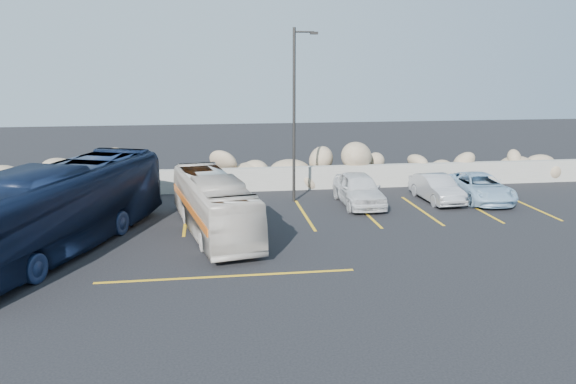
{
  "coord_description": "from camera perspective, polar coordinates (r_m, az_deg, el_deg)",
  "views": [
    {
      "loc": [
        -1.42,
        -16.22,
        6.44
      ],
      "look_at": [
        1.44,
        4.0,
        1.74
      ],
      "focal_mm": 35.0,
      "sensor_mm": 36.0,
      "label": 1
    }
  ],
  "objects": [
    {
      "name": "ground",
      "position": [
        17.51,
        -2.86,
        -8.63
      ],
      "size": [
        90.0,
        90.0,
        0.0
      ],
      "primitive_type": "plane",
      "color": "black",
      "rests_on": "ground"
    },
    {
      "name": "seawall",
      "position": [
        28.85,
        -5.07,
        1.24
      ],
      "size": [
        60.0,
        0.4,
        1.2
      ],
      "primitive_type": "cube",
      "color": "gray",
      "rests_on": "ground"
    },
    {
      "name": "riprap_pile",
      "position": [
        29.9,
        -5.22,
        3.02
      ],
      "size": [
        54.0,
        2.8,
        2.6
      ],
      "primitive_type": null,
      "color": "#9B8365",
      "rests_on": "ground"
    },
    {
      "name": "parking_lines",
      "position": [
        23.51,
        7.23,
        -3.01
      ],
      "size": [
        18.16,
        9.36,
        0.01
      ],
      "color": "gold",
      "rests_on": "ground"
    },
    {
      "name": "lamppost",
      "position": [
        26.11,
        0.74,
        8.26
      ],
      "size": [
        1.14,
        0.18,
        8.0
      ],
      "color": "#292724",
      "rests_on": "ground"
    },
    {
      "name": "vintage_bus",
      "position": [
        21.8,
        -7.57,
        -1.25
      ],
      "size": [
        3.44,
        8.32,
        2.26
      ],
      "primitive_type": "imported",
      "rotation": [
        0.0,
        0.0,
        0.2
      ],
      "color": "beige",
      "rests_on": "ground"
    },
    {
      "name": "tour_coach",
      "position": [
        21.04,
        -22.36,
        -1.54
      ],
      "size": [
        6.32,
        11.12,
        3.05
      ],
      "primitive_type": "imported",
      "rotation": [
        0.0,
        0.0,
        -0.37
      ],
      "color": "#0F1A33",
      "rests_on": "ground"
    },
    {
      "name": "car_a",
      "position": [
        26.17,
        7.19,
        0.3
      ],
      "size": [
        1.77,
        4.38,
        1.49
      ],
      "primitive_type": "imported",
      "rotation": [
        0.0,
        0.0,
        0.0
      ],
      "color": "silver",
      "rests_on": "ground"
    },
    {
      "name": "car_b",
      "position": [
        27.58,
        14.85,
        0.37
      ],
      "size": [
        1.49,
        3.86,
        1.25
      ],
      "primitive_type": "imported",
      "rotation": [
        0.0,
        0.0,
        0.04
      ],
      "color": "#A2A3A7",
      "rests_on": "ground"
    },
    {
      "name": "car_d",
      "position": [
        28.37,
        18.9,
        0.46
      ],
      "size": [
        2.32,
        4.68,
        1.28
      ],
      "primitive_type": "imported",
      "rotation": [
        0.0,
        0.0,
        -0.04
      ],
      "color": "#96BAD5",
      "rests_on": "ground"
    }
  ]
}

